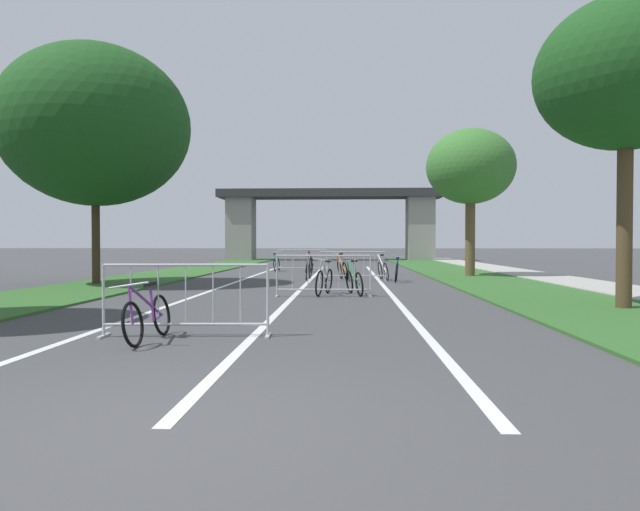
# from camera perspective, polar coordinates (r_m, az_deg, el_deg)

# --- Properties ---
(ground_plane) EXTENTS (300.00, 300.00, 0.00)m
(ground_plane) POSITION_cam_1_polar(r_m,az_deg,el_deg) (4.48, -15.46, -16.24)
(ground_plane) COLOR #3D3D3F
(grass_verge_left) EXTENTS (3.33, 49.88, 0.05)m
(grass_verge_left) POSITION_cam_1_polar(r_m,az_deg,el_deg) (25.63, -14.41, -1.76)
(grass_verge_left) COLOR #2D5B26
(grass_verge_left) RESTS_ON ground
(grass_verge_right) EXTENTS (3.33, 49.88, 0.05)m
(grass_verge_right) POSITION_cam_1_polar(r_m,az_deg,el_deg) (24.97, 13.89, -1.84)
(grass_verge_right) COLOR #2D5B26
(grass_verge_right) RESTS_ON ground
(sidewalk_path_right) EXTENTS (2.17, 49.88, 0.08)m
(sidewalk_path_right) POSITION_cam_1_polar(r_m,az_deg,el_deg) (25.65, 19.93, -1.76)
(sidewalk_path_right) COLOR #9E9B93
(sidewalk_path_right) RESTS_ON ground
(lane_stripe_center) EXTENTS (0.14, 28.85, 0.01)m
(lane_stripe_center) POSITION_cam_1_polar(r_m,az_deg,el_deg) (18.58, -1.46, -2.91)
(lane_stripe_center) COLOR silver
(lane_stripe_center) RESTS_ON ground
(lane_stripe_right_lane) EXTENTS (0.14, 28.85, 0.01)m
(lane_stripe_right_lane) POSITION_cam_1_polar(r_m,az_deg,el_deg) (18.57, 6.23, -2.92)
(lane_stripe_right_lane) COLOR silver
(lane_stripe_right_lane) RESTS_ON ground
(lane_stripe_left_lane) EXTENTS (0.14, 28.85, 0.01)m
(lane_stripe_left_lane) POSITION_cam_1_polar(r_m,az_deg,el_deg) (18.92, -9.01, -2.85)
(lane_stripe_left_lane) COLOR silver
(lane_stripe_left_lane) RESTS_ON ground
(overpass_bridge) EXTENTS (17.43, 3.27, 5.52)m
(overpass_bridge) POSITION_cam_1_polar(r_m,az_deg,el_deg) (45.36, 0.99, 4.10)
(overpass_bridge) COLOR #2D2D30
(overpass_bridge) RESTS_ON ground
(tree_left_oak_near) EXTENTS (5.99, 5.99, 7.62)m
(tree_left_oak_near) POSITION_cam_1_polar(r_m,az_deg,el_deg) (20.13, -21.37, 11.83)
(tree_left_oak_near) COLOR #3D2D1E
(tree_left_oak_near) RESTS_ON ground
(tree_right_maple_mid) EXTENTS (3.54, 3.54, 6.22)m
(tree_right_maple_mid) POSITION_cam_1_polar(r_m,az_deg,el_deg) (13.45, 28.03, 15.50)
(tree_right_maple_mid) COLOR #4C3823
(tree_right_maple_mid) RESTS_ON ground
(tree_right_cypress_far) EXTENTS (3.50, 3.50, 5.87)m
(tree_right_cypress_far) POSITION_cam_1_polar(r_m,az_deg,el_deg) (23.85, 14.67, 8.43)
(tree_right_cypress_far) COLOR brown
(tree_right_cypress_far) RESTS_ON ground
(crowd_barrier_nearest) EXTENTS (2.43, 0.58, 1.05)m
(crowd_barrier_nearest) POSITION_cam_1_polar(r_m,az_deg,el_deg) (8.48, -13.14, -4.36)
(crowd_barrier_nearest) COLOR #ADADB2
(crowd_barrier_nearest) RESTS_ON ground
(crowd_barrier_second) EXTENTS (2.41, 0.49, 1.05)m
(crowd_barrier_second) POSITION_cam_1_polar(r_m,az_deg,el_deg) (14.41, 0.35, -2.04)
(crowd_barrier_second) COLOR #ADADB2
(crowd_barrier_second) RESTS_ON ground
(crowd_barrier_third) EXTENTS (2.42, 0.54, 1.05)m
(crowd_barrier_third) POSITION_cam_1_polar(r_m,az_deg,el_deg) (20.66, 3.28, -1.05)
(crowd_barrier_third) COLOR #ADADB2
(crowd_barrier_third) RESTS_ON ground
(crowd_barrier_fourth) EXTENTS (2.41, 0.48, 1.05)m
(crowd_barrier_fourth) POSITION_cam_1_polar(r_m,az_deg,el_deg) (27.00, -1.77, -0.52)
(crowd_barrier_fourth) COLOR #ADADB2
(crowd_barrier_fourth) RESTS_ON ground
(bicycle_black_0) EXTENTS (0.44, 1.59, 0.95)m
(bicycle_black_0) POSITION_cam_1_polar(r_m,az_deg,el_deg) (21.18, -1.02, -1.45)
(bicycle_black_0) COLOR black
(bicycle_black_0) RESTS_ON ground
(bicycle_teal_1) EXTENTS (0.56, 1.69, 0.96)m
(bicycle_teal_1) POSITION_cam_1_polar(r_m,az_deg,el_deg) (27.71, -4.32, -0.81)
(bicycle_teal_1) COLOR black
(bicycle_teal_1) RESTS_ON ground
(bicycle_red_2) EXTENTS (0.43, 1.80, 1.04)m
(bicycle_red_2) POSITION_cam_1_polar(r_m,az_deg,el_deg) (26.53, -1.29, -0.83)
(bicycle_red_2) COLOR black
(bicycle_red_2) RESTS_ON ground
(bicycle_purple_3) EXTENTS (0.54, 1.60, 0.85)m
(bicycle_purple_3) POSITION_cam_1_polar(r_m,az_deg,el_deg) (8.25, -16.68, -5.79)
(bicycle_purple_3) COLOR black
(bicycle_purple_3) RESTS_ON ground
(bicycle_white_4) EXTENTS (0.56, 1.73, 0.95)m
(bicycle_white_4) POSITION_cam_1_polar(r_m,az_deg,el_deg) (21.08, 6.24, -1.40)
(bicycle_white_4) COLOR black
(bicycle_white_4) RESTS_ON ground
(bicycle_green_5) EXTENTS (0.68, 1.60, 0.92)m
(bicycle_green_5) POSITION_cam_1_polar(r_m,az_deg,el_deg) (14.94, 3.39, -2.56)
(bicycle_green_5) COLOR black
(bicycle_green_5) RESTS_ON ground
(bicycle_silver_6) EXTENTS (0.50, 1.62, 0.96)m
(bicycle_silver_6) POSITION_cam_1_polar(r_m,az_deg,el_deg) (14.94, 0.43, -2.50)
(bicycle_silver_6) COLOR black
(bicycle_silver_6) RESTS_ON ground
(bicycle_orange_7) EXTENTS (0.71, 1.77, 1.03)m
(bicycle_orange_7) POSITION_cam_1_polar(r_m,az_deg,el_deg) (21.00, 2.23, -1.39)
(bicycle_orange_7) COLOR black
(bicycle_orange_7) RESTS_ON ground
(bicycle_blue_8) EXTENTS (0.50, 1.63, 0.90)m
(bicycle_blue_8) POSITION_cam_1_polar(r_m,az_deg,el_deg) (20.16, 7.60, -1.54)
(bicycle_blue_8) COLOR black
(bicycle_blue_8) RESTS_ON ground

